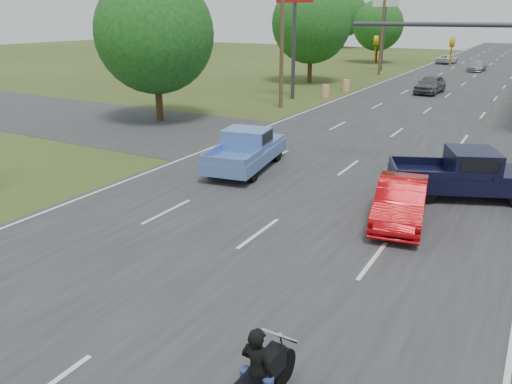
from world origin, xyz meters
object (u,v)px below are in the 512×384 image
Objects in this scene: red_convertible at (401,202)px; rider at (257,376)px; distant_car_grey at (430,84)px; distant_car_silver at (477,66)px; navy_pickup at (471,174)px; blue_pickup at (247,148)px; distant_car_white at (447,59)px.

red_convertible is 9.50m from rider.
distant_car_silver is (1.08, 20.84, -0.15)m from distant_car_grey.
rider reaches higher than distant_car_grey.
rider is 13.21m from navy_pickup.
distant_car_silver is at bearing 164.15° from navy_pickup.
red_convertible is 50.25m from distant_car_silver.
rider is 0.36× the size of distant_car_grey.
distant_car_silver is (3.37, 47.34, -0.27)m from blue_pickup.
blue_pickup is 1.31× the size of distant_car_silver.
distant_car_white is (-8.88, 58.50, -0.11)m from red_convertible.
rider reaches higher than distant_car_white.
distant_car_grey reaches higher than red_convertible.
rider reaches higher than distant_car_silver.
rider is at bearing -29.12° from navy_pickup.
distant_car_silver is at bearing 90.95° from distant_car_grey.
blue_pickup is at bearing -107.09° from navy_pickup.
blue_pickup is 1.29× the size of distant_car_white.
distant_car_grey is (-5.08, 29.25, 0.06)m from red_convertible.
rider is at bearing -82.97° from distant_car_silver.
rider is 14.35m from blue_pickup.
distant_car_silver reaches higher than distant_car_white.
distant_car_white is at bearing 81.78° from blue_pickup.
distant_car_silver is at bearing -83.99° from rider.
red_convertible is at bearing -46.37° from navy_pickup.
red_convertible is 0.77× the size of blue_pickup.
distant_car_grey is (-5.20, 38.75, -0.04)m from rider.
rider reaches higher than red_convertible.
rider is at bearing -78.44° from distant_car_grey.
rider is 0.29× the size of blue_pickup.
distant_car_silver is (-5.59, 46.46, -0.29)m from navy_pickup.
blue_pickup is at bearing 99.86° from distant_car_white.
navy_pickup is 46.80m from distant_car_silver.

